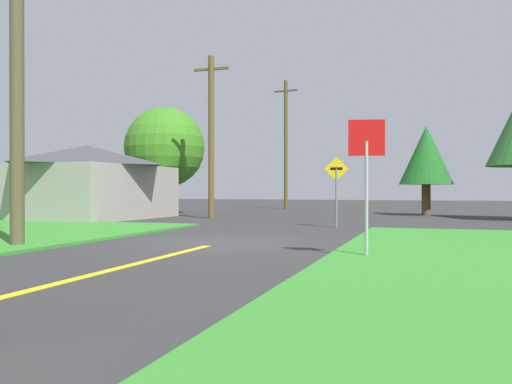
% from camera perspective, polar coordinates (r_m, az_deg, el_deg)
% --- Properties ---
extents(ground_plane, '(120.00, 120.00, 0.00)m').
position_cam_1_polar(ground_plane, '(14.77, -3.58, -5.29)').
color(ground_plane, '#313131').
extents(stop_sign, '(0.73, 0.19, 2.87)m').
position_cam_1_polar(stop_sign, '(11.45, 11.49, 3.20)').
color(stop_sign, '#9EA0A8').
rests_on(stop_sign, ground).
extents(utility_pole_near, '(1.76, 0.64, 8.88)m').
position_cam_1_polar(utility_pole_near, '(14.97, -23.73, 12.20)').
color(utility_pole_near, brown).
rests_on(utility_pole_near, ground).
extents(utility_pole_mid, '(1.80, 0.29, 7.96)m').
position_cam_1_polar(utility_pole_mid, '(26.90, -4.71, 5.98)').
color(utility_pole_mid, brown).
rests_on(utility_pole_mid, ground).
extents(utility_pole_far, '(1.80, 0.38, 9.36)m').
position_cam_1_polar(utility_pole_far, '(39.93, 3.14, 5.16)').
color(utility_pole_far, brown).
rests_on(utility_pole_far, ground).
extents(direction_sign, '(0.91, 0.08, 2.66)m').
position_cam_1_polar(direction_sign, '(20.49, 8.41, 0.89)').
color(direction_sign, slate).
rests_on(direction_sign, ground).
extents(oak_tree_left, '(4.63, 4.63, 6.17)m').
position_cam_1_polar(oak_tree_left, '(32.05, -9.53, 4.60)').
color(oak_tree_left, brown).
rests_on(oak_tree_left, ground).
extents(pine_tree_center, '(2.92, 2.92, 4.91)m').
position_cam_1_polar(pine_tree_center, '(31.32, 17.38, 3.64)').
color(pine_tree_center, brown).
rests_on(pine_tree_center, ground).
extents(barn, '(6.54, 7.70, 3.60)m').
position_cam_1_polar(barn, '(28.20, -17.26, 1.02)').
color(barn, gray).
rests_on(barn, ground).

